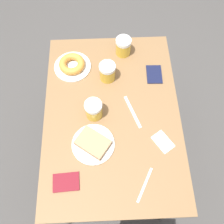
% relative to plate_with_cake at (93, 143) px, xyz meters
% --- Properties ---
extents(ground_plane, '(8.00, 8.00, 0.00)m').
position_rel_plate_with_cake_xyz_m(ground_plane, '(-0.10, -0.17, -0.79)').
color(ground_plane, '#474442').
extents(table, '(0.73, 1.06, 0.77)m').
position_rel_plate_with_cake_xyz_m(table, '(-0.10, -0.17, -0.09)').
color(table, olive).
rests_on(table, ground_plane).
extents(plate_with_cake, '(0.22, 0.22, 0.04)m').
position_rel_plate_with_cake_xyz_m(plate_with_cake, '(0.00, 0.00, 0.00)').
color(plate_with_cake, white).
rests_on(plate_with_cake, table).
extents(plate_with_donut, '(0.22, 0.22, 0.05)m').
position_rel_plate_with_cake_xyz_m(plate_with_donut, '(0.12, -0.49, 0.01)').
color(plate_with_donut, white).
rests_on(plate_with_donut, table).
extents(beer_mug_left, '(0.09, 0.09, 0.11)m').
position_rel_plate_with_cake_xyz_m(beer_mug_left, '(-0.01, -0.18, 0.04)').
color(beer_mug_left, gold).
rests_on(beer_mug_left, table).
extents(beer_mug_center, '(0.09, 0.09, 0.11)m').
position_rel_plate_with_cake_xyz_m(beer_mug_center, '(-0.19, -0.58, 0.04)').
color(beer_mug_center, gold).
rests_on(beer_mug_center, table).
extents(beer_mug_right, '(0.09, 0.09, 0.11)m').
position_rel_plate_with_cake_xyz_m(beer_mug_right, '(-0.09, -0.41, 0.04)').
color(beer_mug_right, gold).
rests_on(beer_mug_right, table).
extents(napkin_folded, '(0.12, 0.13, 0.00)m').
position_rel_plate_with_cake_xyz_m(napkin_folded, '(-0.36, 0.00, -0.01)').
color(napkin_folded, white).
rests_on(napkin_folded, table).
extents(fork, '(0.09, 0.16, 0.00)m').
position_rel_plate_with_cake_xyz_m(fork, '(-0.24, 0.21, -0.02)').
color(fork, silver).
rests_on(fork, table).
extents(knife, '(0.08, 0.20, 0.00)m').
position_rel_plate_with_cake_xyz_m(knife, '(-0.21, -0.18, -0.02)').
color(knife, silver).
rests_on(knife, table).
extents(passport_near_edge, '(0.09, 0.13, 0.01)m').
position_rel_plate_with_cake_xyz_m(passport_near_edge, '(-0.36, -0.41, -0.01)').
color(passport_near_edge, '#141938').
rests_on(passport_near_edge, table).
extents(passport_far_edge, '(0.13, 0.09, 0.01)m').
position_rel_plate_with_cake_xyz_m(passport_far_edge, '(0.13, 0.18, -0.01)').
color(passport_far_edge, maroon).
rests_on(passport_far_edge, table).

